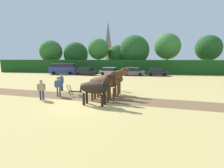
{
  "coord_description": "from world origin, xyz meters",
  "views": [
    {
      "loc": [
        3.99,
        -11.63,
        3.33
      ],
      "look_at": [
        1.42,
        3.2,
        1.1
      ],
      "focal_mm": 28.0,
      "sensor_mm": 36.0,
      "label": 1
    }
  ],
  "objects_px": {
    "church_spire": "(108,43)",
    "parked_car_left": "(86,71)",
    "draft_horse_lead_right": "(102,83)",
    "parked_car_center_left": "(110,71)",
    "tree_right": "(167,46)",
    "parked_car_center": "(133,72)",
    "draft_horse_trail_left": "(108,82)",
    "parked_van": "(63,69)",
    "farmer_beside_team": "(119,82)",
    "tree_center": "(118,55)",
    "parked_car_center_right": "(157,72)",
    "farmer_at_plow": "(58,85)",
    "tree_center_right": "(134,50)",
    "farmer_onlooker_left": "(41,89)",
    "tree_far_right": "(209,48)",
    "draft_horse_trail_right": "(113,79)",
    "tree_center_left": "(98,49)",
    "tree_left": "(76,54)",
    "plow": "(77,93)",
    "farmer_onlooker_right": "(62,81)",
    "tree_far_left": "(51,52)",
    "draft_horse_lead_left": "(96,88)"
  },
  "relations": [
    {
      "from": "tree_center_right",
      "to": "farmer_at_plow",
      "type": "height_order",
      "value": "tree_center_right"
    },
    {
      "from": "farmer_onlooker_right",
      "to": "parked_car_left",
      "type": "height_order",
      "value": "farmer_onlooker_right"
    },
    {
      "from": "tree_center_left",
      "to": "parked_car_center_right",
      "type": "bearing_deg",
      "value": -31.4
    },
    {
      "from": "draft_horse_trail_left",
      "to": "parked_van",
      "type": "height_order",
      "value": "draft_horse_trail_left"
    },
    {
      "from": "tree_far_right",
      "to": "draft_horse_lead_right",
      "type": "relative_size",
      "value": 3.22
    },
    {
      "from": "draft_horse_lead_left",
      "to": "draft_horse_trail_left",
      "type": "bearing_deg",
      "value": 89.99
    },
    {
      "from": "farmer_onlooker_right",
      "to": "tree_center_left",
      "type": "bearing_deg",
      "value": 44.79
    },
    {
      "from": "tree_far_left",
      "to": "tree_center_right",
      "type": "distance_m",
      "value": 21.09
    },
    {
      "from": "parked_car_left",
      "to": "parked_car_center_right",
      "type": "relative_size",
      "value": 1.16
    },
    {
      "from": "tree_right",
      "to": "draft_horse_lead_right",
      "type": "height_order",
      "value": "tree_right"
    },
    {
      "from": "tree_center",
      "to": "tree_right",
      "type": "xyz_separation_m",
      "value": [
        11.87,
        -1.21,
        2.01
      ]
    },
    {
      "from": "tree_far_left",
      "to": "plow",
      "type": "xyz_separation_m",
      "value": [
        17.53,
        -27.76,
        -4.71
      ]
    },
    {
      "from": "farmer_onlooker_right",
      "to": "parked_car_center_left",
      "type": "bearing_deg",
      "value": 33.46
    },
    {
      "from": "tree_center_right",
      "to": "farmer_onlooker_left",
      "type": "height_order",
      "value": "tree_center_right"
    },
    {
      "from": "farmer_at_plow",
      "to": "parked_car_center",
      "type": "relative_size",
      "value": 0.39
    },
    {
      "from": "tree_center",
      "to": "parked_car_center_right",
      "type": "distance_m",
      "value": 14.17
    },
    {
      "from": "church_spire",
      "to": "parked_car_center",
      "type": "height_order",
      "value": "church_spire"
    },
    {
      "from": "tree_center_right",
      "to": "tree_right",
      "type": "bearing_deg",
      "value": -2.27
    },
    {
      "from": "church_spire",
      "to": "parked_van",
      "type": "xyz_separation_m",
      "value": [
        -3.86,
        -29.28,
        -7.5
      ]
    },
    {
      "from": "draft_horse_lead_right",
      "to": "parked_car_center_left",
      "type": "relative_size",
      "value": 0.59
    },
    {
      "from": "tree_center_right",
      "to": "draft_horse_trail_left",
      "type": "height_order",
      "value": "tree_center_right"
    },
    {
      "from": "tree_center_right",
      "to": "parked_car_left",
      "type": "bearing_deg",
      "value": -130.91
    },
    {
      "from": "church_spire",
      "to": "draft_horse_lead_right",
      "type": "xyz_separation_m",
      "value": [
        9.37,
        -50.21,
        -7.22
      ]
    },
    {
      "from": "tree_far_right",
      "to": "draft_horse_trail_right",
      "type": "height_order",
      "value": "tree_far_right"
    },
    {
      "from": "tree_center",
      "to": "tree_right",
      "type": "distance_m",
      "value": 12.1
    },
    {
      "from": "tree_left",
      "to": "tree_center_right",
      "type": "xyz_separation_m",
      "value": [
        14.96,
        0.21,
        0.9
      ]
    },
    {
      "from": "tree_right",
      "to": "tree_far_left",
      "type": "bearing_deg",
      "value": -177.12
    },
    {
      "from": "farmer_beside_team",
      "to": "tree_right",
      "type": "bearing_deg",
      "value": 32.43
    },
    {
      "from": "tree_right",
      "to": "plow",
      "type": "distance_m",
      "value": 31.82
    },
    {
      "from": "farmer_beside_team",
      "to": "tree_center",
      "type": "bearing_deg",
      "value": 57.82
    },
    {
      "from": "draft_horse_trail_left",
      "to": "farmer_onlooker_right",
      "type": "distance_m",
      "value": 5.58
    },
    {
      "from": "tree_left",
      "to": "tree_center_left",
      "type": "height_order",
      "value": "tree_center_left"
    },
    {
      "from": "tree_far_left",
      "to": "parked_van",
      "type": "distance_m",
      "value": 11.08
    },
    {
      "from": "draft_horse_lead_left",
      "to": "tree_center",
      "type": "bearing_deg",
      "value": 102.69
    },
    {
      "from": "tree_left",
      "to": "parked_car_center",
      "type": "distance_m",
      "value": 18.27
    },
    {
      "from": "draft_horse_lead_left",
      "to": "parked_car_center_left",
      "type": "xyz_separation_m",
      "value": [
        -3.13,
        22.48,
        -0.54
      ]
    },
    {
      "from": "church_spire",
      "to": "parked_car_left",
      "type": "bearing_deg",
      "value": -87.41
    },
    {
      "from": "draft_horse_trail_right",
      "to": "plow",
      "type": "height_order",
      "value": "draft_horse_trail_right"
    },
    {
      "from": "tree_center_right",
      "to": "tree_center",
      "type": "bearing_deg",
      "value": 167.66
    },
    {
      "from": "farmer_at_plow",
      "to": "parked_car_center_left",
      "type": "bearing_deg",
      "value": 141.98
    },
    {
      "from": "draft_horse_trail_left",
      "to": "farmer_beside_team",
      "type": "bearing_deg",
      "value": 88.21
    },
    {
      "from": "tree_center",
      "to": "draft_horse_lead_right",
      "type": "height_order",
      "value": "tree_center"
    },
    {
      "from": "plow",
      "to": "parked_car_center_left",
      "type": "distance_m",
      "value": 20.13
    },
    {
      "from": "parked_car_center_right",
      "to": "plow",
      "type": "bearing_deg",
      "value": -114.06
    },
    {
      "from": "tree_far_left",
      "to": "tree_center",
      "type": "height_order",
      "value": "tree_far_left"
    },
    {
      "from": "tree_right",
      "to": "farmer_onlooker_left",
      "type": "distance_m",
      "value": 34.03
    },
    {
      "from": "draft_horse_lead_left",
      "to": "farmer_onlooker_right",
      "type": "distance_m",
      "value": 6.75
    },
    {
      "from": "tree_center",
      "to": "parked_car_left",
      "type": "bearing_deg",
      "value": -113.38
    },
    {
      "from": "tree_center",
      "to": "draft_horse_lead_right",
      "type": "xyz_separation_m",
      "value": [
        3.13,
        -31.43,
        -2.64
      ]
    },
    {
      "from": "tree_right",
      "to": "parked_car_center",
      "type": "bearing_deg",
      "value": -128.69
    }
  ]
}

